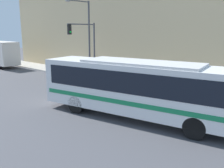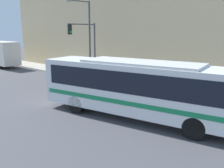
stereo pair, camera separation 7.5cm
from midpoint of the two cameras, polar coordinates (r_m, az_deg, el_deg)
name	(u,v)px [view 2 (the right image)]	position (r m, az deg, el deg)	size (l,w,h in m)	color
ground_plane	(194,127)	(13.75, 18.33, -9.26)	(120.00, 120.00, 0.00)	#47474C
sidewalk	(59,70)	(31.11, -11.97, 3.11)	(3.09, 70.00, 0.13)	#A8A399
building_facade	(108,24)	(30.77, -0.90, 13.64)	(6.00, 30.13, 11.22)	tan
city_bus	(140,86)	(13.72, 6.61, -0.48)	(4.54, 12.13, 3.25)	white
delivery_truck	(1,53)	(36.38, -24.03, 6.40)	(2.26, 7.03, 3.38)	silver
fire_hydrant	(152,85)	(20.62, 9.30, -0.26)	(0.22, 0.29, 0.68)	#999999
traffic_light_pole	(86,41)	(23.93, -5.84, 9.70)	(3.28, 0.35, 5.40)	#47474C
parking_meter	(112,73)	(23.22, 0.05, 2.55)	(0.14, 0.14, 1.22)	#47474C
street_lamp	(87,33)	(25.06, -5.71, 11.55)	(2.90, 0.28, 7.48)	#47474C
pedestrian_near_corner	(85,66)	(27.73, -6.12, 4.01)	(0.34, 0.34, 1.58)	#23283D
pedestrian_mid_block	(122,72)	(23.44, 2.30, 2.75)	(0.34, 0.34, 1.72)	#23283D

